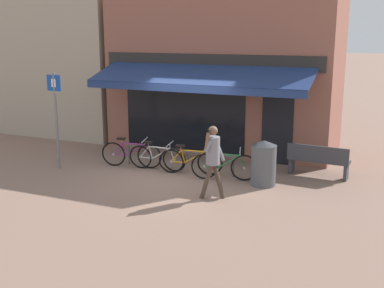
{
  "coord_description": "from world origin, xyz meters",
  "views": [
    {
      "loc": [
        5.3,
        -10.99,
        3.77
      ],
      "look_at": [
        0.69,
        -0.38,
        1.05
      ],
      "focal_mm": 45.0,
      "sensor_mm": 36.0,
      "label": 1
    }
  ],
  "objects_px": {
    "bicycle_silver": "(157,157)",
    "parking_sign": "(56,111)",
    "bicycle_green": "(224,166)",
    "bicycle_orange": "(190,161)",
    "park_bench": "(318,160)",
    "pedestrian_adult": "(213,154)",
    "bicycle_purple": "(131,154)",
    "litter_bin": "(264,163)"
  },
  "relations": [
    {
      "from": "parking_sign",
      "to": "pedestrian_adult",
      "type": "bearing_deg",
      "value": -7.36
    },
    {
      "from": "bicycle_orange",
      "to": "bicycle_green",
      "type": "height_order",
      "value": "bicycle_orange"
    },
    {
      "from": "bicycle_orange",
      "to": "litter_bin",
      "type": "height_order",
      "value": "litter_bin"
    },
    {
      "from": "pedestrian_adult",
      "to": "parking_sign",
      "type": "relative_size",
      "value": 0.64
    },
    {
      "from": "bicycle_purple",
      "to": "park_bench",
      "type": "distance_m",
      "value": 5.13
    },
    {
      "from": "pedestrian_adult",
      "to": "litter_bin",
      "type": "xyz_separation_m",
      "value": [
        0.81,
        1.42,
        -0.48
      ]
    },
    {
      "from": "bicycle_silver",
      "to": "parking_sign",
      "type": "distance_m",
      "value": 3.06
    },
    {
      "from": "bicycle_purple",
      "to": "pedestrian_adult",
      "type": "bearing_deg",
      "value": -35.98
    },
    {
      "from": "bicycle_silver",
      "to": "park_bench",
      "type": "xyz_separation_m",
      "value": [
        4.19,
        1.13,
        0.1
      ]
    },
    {
      "from": "bicycle_purple",
      "to": "parking_sign",
      "type": "height_order",
      "value": "parking_sign"
    },
    {
      "from": "bicycle_green",
      "to": "pedestrian_adult",
      "type": "xyz_separation_m",
      "value": [
        0.23,
        -1.41,
        0.68
      ]
    },
    {
      "from": "bicycle_silver",
      "to": "litter_bin",
      "type": "bearing_deg",
      "value": -6.92
    },
    {
      "from": "bicycle_silver",
      "to": "parking_sign",
      "type": "xyz_separation_m",
      "value": [
        -2.64,
        -0.91,
        1.26
      ]
    },
    {
      "from": "bicycle_orange",
      "to": "park_bench",
      "type": "relative_size",
      "value": 1.06
    },
    {
      "from": "litter_bin",
      "to": "parking_sign",
      "type": "distance_m",
      "value": 5.84
    },
    {
      "from": "bicycle_purple",
      "to": "litter_bin",
      "type": "height_order",
      "value": "litter_bin"
    },
    {
      "from": "litter_bin",
      "to": "bicycle_green",
      "type": "bearing_deg",
      "value": -179.84
    },
    {
      "from": "pedestrian_adult",
      "to": "park_bench",
      "type": "bearing_deg",
      "value": -129.71
    },
    {
      "from": "bicycle_purple",
      "to": "litter_bin",
      "type": "xyz_separation_m",
      "value": [
        3.85,
        -0.08,
        0.19
      ]
    },
    {
      "from": "bicycle_purple",
      "to": "parking_sign",
      "type": "distance_m",
      "value": 2.38
    },
    {
      "from": "bicycle_purple",
      "to": "bicycle_orange",
      "type": "distance_m",
      "value": 1.81
    },
    {
      "from": "park_bench",
      "to": "bicycle_silver",
      "type": "bearing_deg",
      "value": -161.16
    },
    {
      "from": "bicycle_silver",
      "to": "pedestrian_adult",
      "type": "height_order",
      "value": "pedestrian_adult"
    },
    {
      "from": "litter_bin",
      "to": "park_bench",
      "type": "bearing_deg",
      "value": 47.58
    },
    {
      "from": "parking_sign",
      "to": "park_bench",
      "type": "height_order",
      "value": "parking_sign"
    },
    {
      "from": "bicycle_silver",
      "to": "pedestrian_adult",
      "type": "xyz_separation_m",
      "value": [
        2.24,
        -1.54,
        0.7
      ]
    },
    {
      "from": "bicycle_green",
      "to": "parking_sign",
      "type": "bearing_deg",
      "value": 173.64
    },
    {
      "from": "bicycle_green",
      "to": "parking_sign",
      "type": "xyz_separation_m",
      "value": [
        -4.65,
        -0.78,
        1.25
      ]
    },
    {
      "from": "pedestrian_adult",
      "to": "parking_sign",
      "type": "xyz_separation_m",
      "value": [
        -4.88,
        0.63,
        0.57
      ]
    },
    {
      "from": "bicycle_orange",
      "to": "park_bench",
      "type": "distance_m",
      "value": 3.38
    },
    {
      "from": "bicycle_purple",
      "to": "litter_bin",
      "type": "distance_m",
      "value": 3.86
    },
    {
      "from": "bicycle_purple",
      "to": "pedestrian_adult",
      "type": "relative_size",
      "value": 1.04
    },
    {
      "from": "bicycle_silver",
      "to": "pedestrian_adult",
      "type": "distance_m",
      "value": 2.81
    },
    {
      "from": "bicycle_orange",
      "to": "litter_bin",
      "type": "xyz_separation_m",
      "value": [
        2.04,
        -0.11,
        0.21
      ]
    },
    {
      "from": "bicycle_orange",
      "to": "litter_bin",
      "type": "distance_m",
      "value": 2.06
    },
    {
      "from": "park_bench",
      "to": "bicycle_purple",
      "type": "bearing_deg",
      "value": -163.02
    },
    {
      "from": "bicycle_orange",
      "to": "bicycle_green",
      "type": "distance_m",
      "value": 1.01
    },
    {
      "from": "bicycle_orange",
      "to": "bicycle_green",
      "type": "relative_size",
      "value": 1.02
    },
    {
      "from": "bicycle_silver",
      "to": "litter_bin",
      "type": "xyz_separation_m",
      "value": [
        3.05,
        -0.12,
        0.21
      ]
    },
    {
      "from": "pedestrian_adult",
      "to": "parking_sign",
      "type": "bearing_deg",
      "value": -10.85
    },
    {
      "from": "bicycle_green",
      "to": "pedestrian_adult",
      "type": "bearing_deg",
      "value": -96.75
    },
    {
      "from": "bicycle_green",
      "to": "bicycle_orange",
      "type": "bearing_deg",
      "value": 157.43
    }
  ]
}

